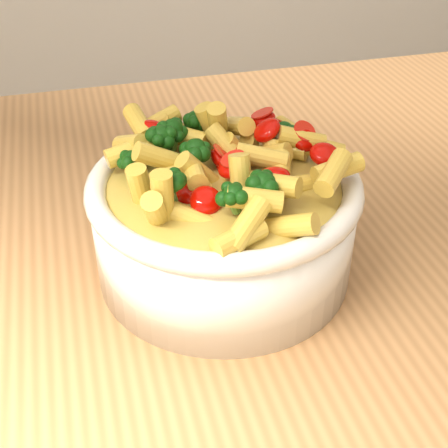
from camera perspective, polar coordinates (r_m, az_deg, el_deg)
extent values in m
cube|color=tan|center=(0.59, -4.15, -3.59)|extent=(1.20, 0.80, 0.04)
cylinder|color=tan|center=(1.31, 17.81, -5.67)|extent=(0.05, 0.05, 0.86)
cylinder|color=white|center=(0.53, 0.00, -0.38)|extent=(0.22, 0.22, 0.09)
ellipsoid|color=white|center=(0.55, 0.00, -2.67)|extent=(0.20, 0.20, 0.03)
torus|color=white|center=(0.51, 0.00, 3.60)|extent=(0.23, 0.23, 0.02)
ellipsoid|color=#E0BA4C|center=(0.51, 0.00, 3.60)|extent=(0.19, 0.19, 0.02)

